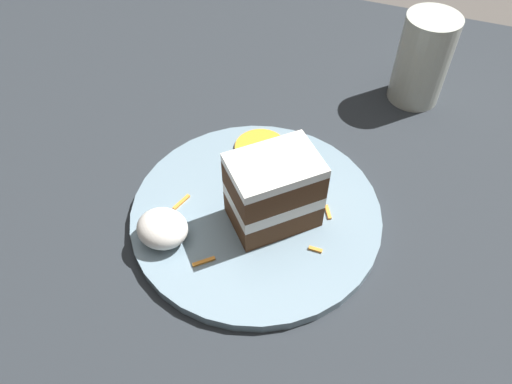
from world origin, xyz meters
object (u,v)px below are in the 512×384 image
at_px(cream_dollop, 162,228).
at_px(orange_garnish, 261,148).
at_px(drinking_glass, 421,65).
at_px(plate, 256,213).
at_px(cake_slice, 274,191).

relative_size(cream_dollop, orange_garnish, 0.85).
bearing_deg(drinking_glass, plate, 64.40).
bearing_deg(drinking_glass, orange_garnish, 49.05).
height_order(cake_slice, cream_dollop, cake_slice).
bearing_deg(cake_slice, drinking_glass, -64.83).
height_order(orange_garnish, drinking_glass, drinking_glass).
height_order(plate, drinking_glass, drinking_glass).
height_order(plate, cake_slice, cake_slice).
bearing_deg(plate, drinking_glass, -115.60).
height_order(cream_dollop, drinking_glass, drinking_glass).
relative_size(cream_dollop, drinking_glass, 0.44).
distance_m(cake_slice, drinking_glass, 0.32).
bearing_deg(orange_garnish, plate, 106.64).
distance_m(orange_garnish, drinking_glass, 0.26).
distance_m(cake_slice, cream_dollop, 0.13).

